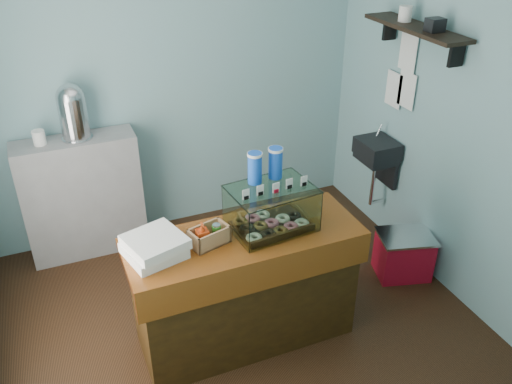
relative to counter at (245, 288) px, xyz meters
name	(u,v)px	position (x,y,z in m)	size (l,w,h in m)	color
ground	(234,313)	(0.00, 0.25, -0.46)	(3.50, 3.50, 0.00)	black
room_shell	(232,108)	(0.03, 0.26, 1.25)	(3.54, 3.04, 2.82)	#81B1BD
counter	(245,288)	(0.00, 0.00, 0.00)	(1.60, 0.60, 0.90)	#3D250B
back_shelf	(83,197)	(-0.90, 1.57, 0.09)	(1.00, 0.32, 1.10)	#959598
display_case	(269,204)	(0.21, 0.06, 0.61)	(0.59, 0.46, 0.52)	black
condiment_crate	(208,236)	(-0.25, 0.01, 0.51)	(0.28, 0.21, 0.18)	tan
pastry_boxes	(154,246)	(-0.60, 0.02, 0.51)	(0.42, 0.42, 0.13)	white
coffee_urn	(72,110)	(-0.86, 1.59, 0.89)	(0.25, 0.25, 0.47)	silver
red_cooler	(403,255)	(1.51, 0.17, -0.26)	(0.53, 0.45, 0.39)	red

